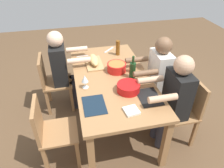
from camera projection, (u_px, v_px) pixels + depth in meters
ground_plane at (112, 120)px, 3.02m from camera, size 8.00×8.00×0.00m
dining_table at (112, 82)px, 2.65m from camera, size 1.78×0.92×0.74m
chair_near_center at (167, 86)px, 2.89m from camera, size 0.40×0.40×0.85m
diner_near_center at (157, 74)px, 2.73m from camera, size 0.41×0.53×1.20m
chair_near_left at (185, 109)px, 2.50m from camera, size 0.40×0.40×0.85m
diner_near_left at (174, 97)px, 2.34m from camera, size 0.41×0.53×1.20m
chair_far_right at (51, 80)px, 2.99m from camera, size 0.40×0.40×0.85m
diner_far_right at (62, 66)px, 2.90m from camera, size 0.41×0.53×1.20m
chair_far_left at (50, 130)px, 2.21m from camera, size 0.40×0.40×0.85m
serving_bowl_pasta at (128, 87)px, 2.33m from camera, size 0.26×0.26×0.09m
serving_bowl_fruit at (117, 67)px, 2.67m from camera, size 0.24×0.24×0.11m
cutting_board at (94, 63)px, 2.85m from camera, size 0.40×0.23×0.02m
bread_loaf at (94, 60)px, 2.82m from camera, size 0.32×0.12×0.09m
wine_bottle at (133, 70)px, 2.53m from camera, size 0.08×0.08×0.29m
beer_bottle at (118, 48)px, 3.02m from camera, size 0.06×0.06×0.22m
wine_glass at (85, 79)px, 2.34m from camera, size 0.08×0.08×0.17m
cup_near_center at (132, 68)px, 2.67m from camera, size 0.07×0.07×0.10m
placemat_near_left at (149, 97)px, 2.26m from camera, size 0.32×0.23×0.01m
fork_far_right at (82, 56)px, 3.04m from camera, size 0.03×0.17×0.01m
placemat_far_left at (94, 105)px, 2.15m from camera, size 0.32×0.23×0.01m
carving_knife at (109, 50)px, 3.21m from camera, size 0.18×0.18×0.01m
napkin_stack at (131, 111)px, 2.07m from camera, size 0.16×0.16×0.02m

